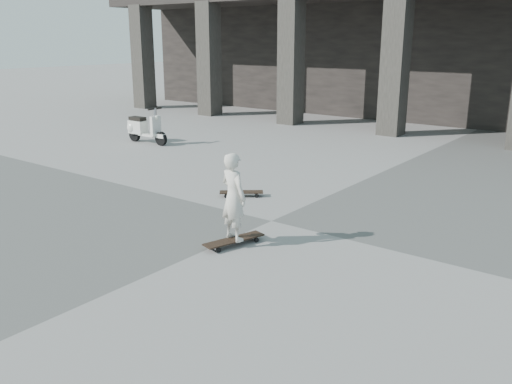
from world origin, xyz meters
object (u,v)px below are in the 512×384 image
Objects in this scene: longboard at (234,240)px; scooter at (141,128)px; child at (233,197)px; skateboard_spare at (241,193)px.

longboard is 8.17m from scooter.
child reaches higher than scooter.
longboard is 2.39m from skateboard_spare.
child is at bearing 106.05° from longboard.
skateboard_spare is 6.01m from scooter.
scooter is at bearing -19.85° from child.
longboard is 0.62m from child.
child is 0.85× the size of scooter.
skateboard_spare is at bearing -24.40° from scooter.
scooter is (-6.90, 4.38, -0.30)m from child.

